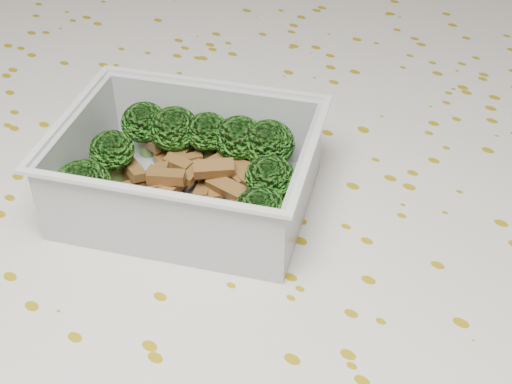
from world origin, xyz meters
The scene contains 6 objects.
dining_table centered at (0.00, 0.00, 0.67)m, with size 1.40×0.90×0.75m.
tablecloth centered at (0.00, 0.00, 0.72)m, with size 1.46×0.96×0.19m.
lunch_container centered at (-0.05, -0.02, 0.78)m, with size 0.20×0.18×0.06m.
broccoli_florets centered at (-0.06, 0.00, 0.79)m, with size 0.16×0.14×0.04m.
meat_pile centered at (-0.05, -0.01, 0.77)m, with size 0.11×0.08×0.03m.
sausage centered at (-0.04, -0.05, 0.77)m, with size 0.13×0.08×0.03m.
Camera 1 is at (0.21, -0.28, 1.06)m, focal length 50.00 mm.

